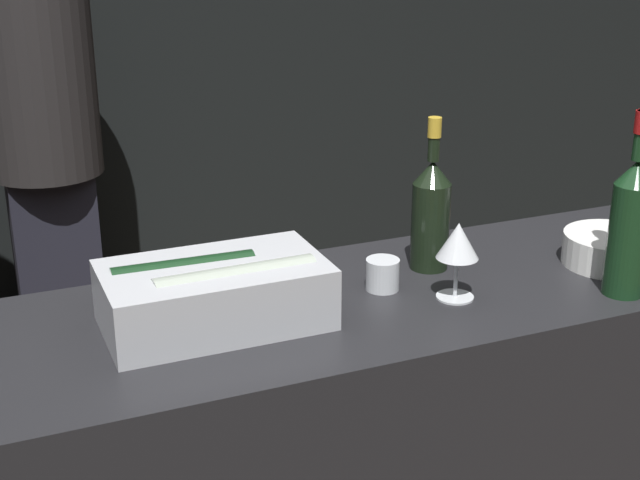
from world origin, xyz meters
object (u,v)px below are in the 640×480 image
at_px(ice_bin_with_bottles, 214,292).
at_px(candle_votive, 383,274).
at_px(bowl_white, 611,248).
at_px(red_wine_bottle_burgundy, 631,222).
at_px(wine_glass, 458,243).
at_px(person_in_hoodie, 43,131).
at_px(champagne_bottle, 431,211).

distance_m(ice_bin_with_bottles, candle_votive, 0.35).
distance_m(bowl_white, candle_votive, 0.51).
bearing_deg(red_wine_bottle_burgundy, candle_votive, 154.61).
xyz_separation_m(wine_glass, candle_votive, (-0.11, 0.09, -0.08)).
xyz_separation_m(candle_votive, person_in_hoodie, (-0.44, 1.90, -0.09)).
relative_size(wine_glass, champagne_bottle, 0.48).
distance_m(bowl_white, champagne_bottle, 0.40).
height_order(wine_glass, person_in_hoodie, person_in_hoodie).
bearing_deg(candle_votive, wine_glass, -40.19).
height_order(candle_votive, champagne_bottle, champagne_bottle).
height_order(champagne_bottle, person_in_hoodie, person_in_hoodie).
bearing_deg(champagne_bottle, red_wine_bottle_burgundy, -42.99).
relative_size(bowl_white, person_in_hoodie, 0.12).
height_order(bowl_white, wine_glass, wine_glass).
bearing_deg(candle_votive, champagne_bottle, 24.31).
bearing_deg(red_wine_bottle_burgundy, person_in_hoodie, 112.37).
bearing_deg(champagne_bottle, bowl_white, -19.91).
bearing_deg(wine_glass, champagne_bottle, 79.25).
height_order(ice_bin_with_bottles, red_wine_bottle_burgundy, red_wine_bottle_burgundy).
xyz_separation_m(ice_bin_with_bottles, bowl_white, (0.86, -0.04, -0.03)).
distance_m(ice_bin_with_bottles, bowl_white, 0.86).
height_order(ice_bin_with_bottles, person_in_hoodie, person_in_hoodie).
distance_m(ice_bin_with_bottles, person_in_hoodie, 1.93).
relative_size(bowl_white, wine_glass, 1.30).
relative_size(wine_glass, person_in_hoodie, 0.09).
bearing_deg(person_in_hoodie, red_wine_bottle_burgundy, 113.85).
distance_m(ice_bin_with_bottles, champagne_bottle, 0.50).
height_order(bowl_white, person_in_hoodie, person_in_hoodie).
bearing_deg(ice_bin_with_bottles, champagne_bottle, 10.08).
height_order(candle_votive, red_wine_bottle_burgundy, red_wine_bottle_burgundy).
bearing_deg(red_wine_bottle_burgundy, ice_bin_with_bottles, 167.09).
relative_size(wine_glass, candle_votive, 2.30).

